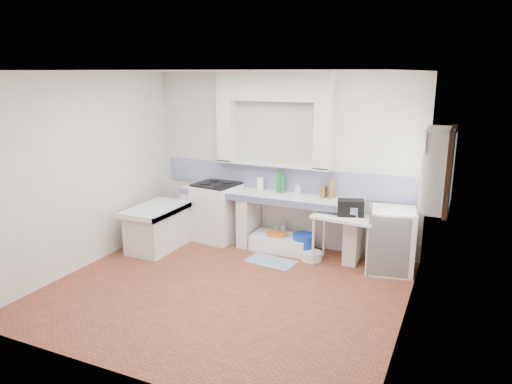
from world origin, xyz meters
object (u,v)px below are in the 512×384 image
at_px(sink, 280,243).
at_px(side_table, 345,241).
at_px(stove, 217,212).
at_px(fridge, 392,241).

distance_m(sink, side_table, 1.14).
bearing_deg(stove, side_table, 1.92).
relative_size(stove, sink, 1.05).
xyz_separation_m(side_table, fridge, (0.67, 0.08, 0.08)).
distance_m(side_table, fridge, 0.67).
bearing_deg(fridge, side_table, 177.13).
xyz_separation_m(stove, sink, (1.17, -0.02, -0.37)).
height_order(sink, fridge, fridge).
xyz_separation_m(sink, side_table, (1.09, -0.20, 0.27)).
bearing_deg(stove, sink, 6.50).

